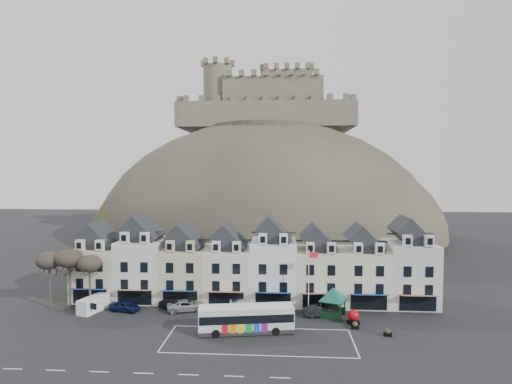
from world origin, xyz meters
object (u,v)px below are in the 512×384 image
bus_shelter (333,294)px  car_navy (124,306)px  bus (246,318)px  car_black (174,304)px  car_silver (186,305)px  car_charcoal (321,311)px  flagpole (309,278)px  car_maroon (279,308)px  red_buoy (353,317)px  car_white (247,304)px  white_van (93,304)px

bus_shelter → car_navy: 29.38m
bus → car_black: 13.44m
car_silver → car_charcoal: size_ratio=1.16×
flagpole → car_charcoal: flagpole is taller
bus → car_maroon: 8.05m
bus_shelter → flagpole: bearing=-167.3°
red_buoy → car_white: (-14.37, 4.71, -0.23)m
car_black → car_maroon: car_black is taller
bus → car_navy: bearing=151.9°
car_silver → flagpole: bearing=-109.8°
car_charcoal → car_white: bearing=71.6°
bus → flagpole: bearing=29.1°
car_silver → car_charcoal: car_charcoal is taller
flagpole → car_white: (-8.85, 1.76, -4.46)m
red_buoy → car_black: size_ratio=0.41×
car_maroon → car_charcoal: (5.73, -0.97, 0.07)m
car_silver → car_white: car_silver is taller
flagpole → car_white: size_ratio=1.84×
red_buoy → car_white: red_buoy is taller
white_van → car_maroon: (26.34, 0.97, -0.33)m
bus → car_black: size_ratio=2.68×
car_navy → car_charcoal: car_charcoal is taller
car_white → car_charcoal: car_charcoal is taller
bus_shelter → car_black: (-22.43, 1.63, -2.43)m
bus_shelter → car_white: bearing=-168.9°
bus → car_navy: 18.99m
flagpole → bus: bearing=-141.8°
flagpole → car_white: flagpole is taller
white_van → car_navy: (4.42, 0.25, -0.28)m
white_van → car_charcoal: (32.07, 0.00, -0.26)m
bus_shelter → car_black: size_ratio=1.34×
flagpole → white_van: bearing=-179.0°
bus → car_black: (-11.07, 7.55, -1.09)m
bus_shelter → car_charcoal: bus_shelter is taller
flagpole → car_silver: (-17.38, 0.62, -4.41)m
flagpole → car_maroon: flagpole is taller
red_buoy → car_maroon: (-9.69, 3.41, -0.25)m
car_white → flagpole: bearing=-108.1°
car_black → car_charcoal: bearing=-78.7°
white_van → car_navy: size_ratio=1.11×
car_navy → bus: bearing=-97.7°
car_black → car_maroon: 15.09m
car_maroon → red_buoy: bearing=-97.2°
car_black → car_silver: size_ratio=0.82×
car_white → car_charcoal: bearing=-109.2°
flagpole → car_black: (-19.25, 1.12, -4.44)m
red_buoy → flagpole: flagpole is taller
car_charcoal → car_silver: bearing=80.4°
red_buoy → car_silver: 23.17m
bus → car_maroon: bearing=50.8°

